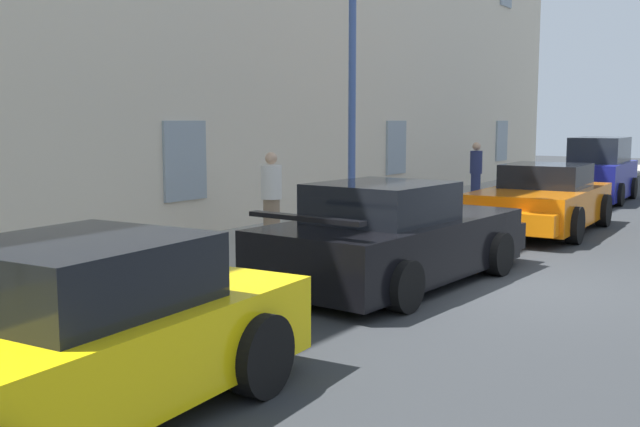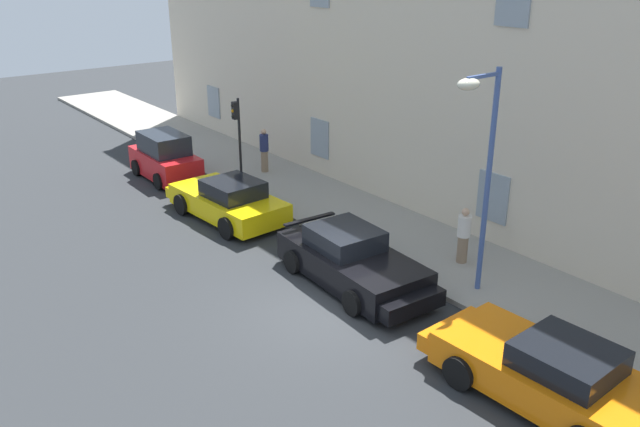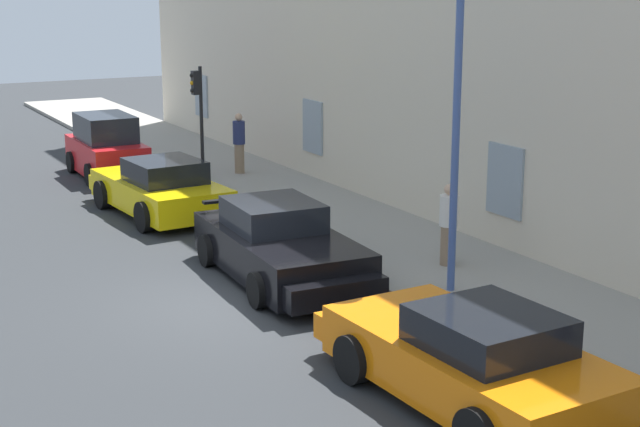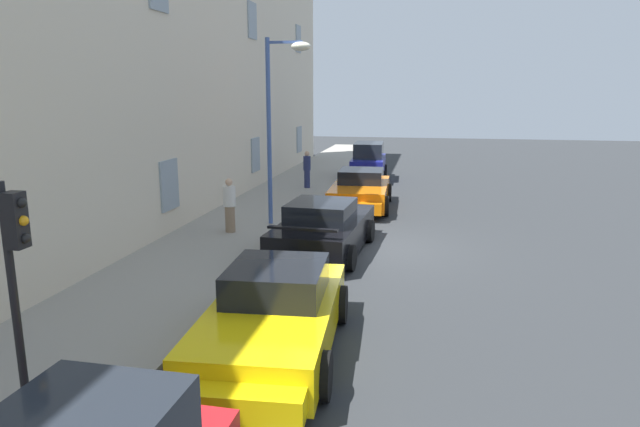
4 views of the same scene
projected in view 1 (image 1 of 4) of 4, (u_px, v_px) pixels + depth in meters
ground_plane at (500, 284)px, 10.72m from camera, size 80.00×80.00×0.00m
sidewalk at (261, 250)px, 13.15m from camera, size 60.00×3.64×0.14m
sportscar_red_lead at (32, 354)px, 5.46m from camera, size 4.95×2.45×1.43m
sportscar_yellow_flank at (400, 238)px, 10.88m from camera, size 5.04×2.46×1.48m
sportscar_white_middle at (539, 202)px, 15.69m from camera, size 4.95×2.41×1.42m
hatchback_distant at (599, 172)px, 21.74m from camera, size 3.93×1.90×1.87m
street_lamp at (372, 21)px, 13.39m from camera, size 0.44×1.42×5.80m
pedestrian_strolling at (271, 197)px, 13.42m from camera, size 0.51×0.51×1.65m
pedestrian_bystander at (476, 172)px, 20.00m from camera, size 0.44×0.44×1.63m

